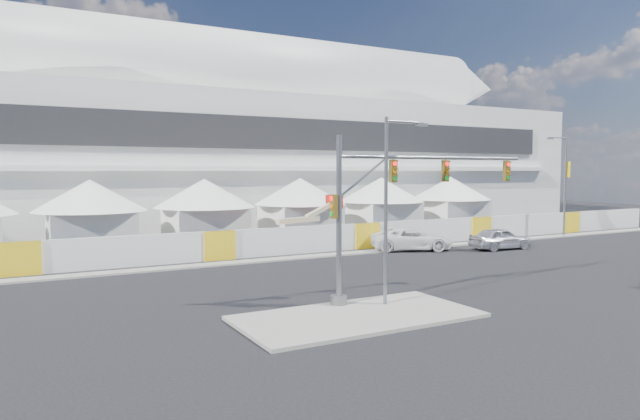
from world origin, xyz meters
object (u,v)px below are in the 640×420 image
boom_lift (295,236)px  traffic_mast (384,208)px  lot_car_b (499,225)px  streetlight_median (390,197)px  sedan_silver (500,239)px  lot_car_c (171,245)px  pickup_curb (411,239)px  lot_car_a (488,225)px  streetlight_curb (564,178)px

boom_lift → traffic_mast: bearing=-120.3°
lot_car_b → streetlight_median: 34.33m
sedan_silver → boom_lift: boom_lift is taller
lot_car_c → traffic_mast: size_ratio=0.46×
lot_car_b → lot_car_c: size_ratio=0.78×
lot_car_c → boom_lift: (8.96, -1.90, 0.35)m
pickup_curb → lot_car_a: (14.25, 6.18, -0.12)m
sedan_silver → lot_car_a: 12.11m
boom_lift → lot_car_a: bearing=-12.2°
sedan_silver → traffic_mast: 21.01m
traffic_mast → streetlight_curb: streetlight_curb is taller
sedan_silver → lot_car_a: size_ratio=1.11×
pickup_curb → streetlight_median: size_ratio=0.74×
sedan_silver → pickup_curb: bearing=70.2°
sedan_silver → boom_lift: (-14.17, 7.10, 0.26)m
lot_car_b → traffic_mast: 33.50m
sedan_silver → boom_lift: size_ratio=0.60×
lot_car_a → streetlight_curb: size_ratio=0.48×
lot_car_b → streetlight_median: streetlight_median is taller
lot_car_a → streetlight_curb: 8.15m
traffic_mast → lot_car_a: bearing=36.4°
lot_car_c → traffic_mast: bearing=-178.3°
pickup_curb → lot_car_c: bearing=95.1°
traffic_mast → boom_lift: 17.93m
lot_car_b → traffic_mast: bearing=130.8°
traffic_mast → streetlight_curb: (29.67, 13.57, 0.98)m
pickup_curb → boom_lift: 8.92m
sedan_silver → traffic_mast: bearing=124.4°
lot_car_a → streetlight_curb: (3.62, -5.64, 4.64)m
lot_car_a → streetlight_median: (-26.36, -20.12, 4.18)m
sedan_silver → lot_car_c: size_ratio=0.96×
pickup_curb → lot_car_a: 15.53m
streetlight_curb → pickup_curb: bearing=-178.3°
pickup_curb → streetlight_curb: bearing=-63.4°
lot_car_b → streetlight_median: (-27.61, -19.96, 4.23)m
traffic_mast → boom_lift: bearing=77.2°
lot_car_c → streetlight_curb: streetlight_curb is taller
lot_car_b → boom_lift: bearing=100.4°
lot_car_c → boom_lift: size_ratio=0.62×
lot_car_a → lot_car_b: bearing=-61.9°
lot_car_a → sedan_silver: bearing=174.0°
streetlight_median → streetlight_curb: bearing=25.8°
boom_lift → pickup_curb: bearing=-45.2°
lot_car_b → streetlight_median: size_ratio=0.49×
lot_car_b → lot_car_a: bearing=88.8°
lot_car_a → lot_car_c: size_ratio=0.86×
pickup_curb → lot_car_a: pickup_curb is taller
lot_car_c → streetlight_median: 20.97m
lot_car_a → lot_car_b: (1.25, -0.15, -0.05)m
lot_car_c → streetlight_median: (4.74, -20.00, 4.16)m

